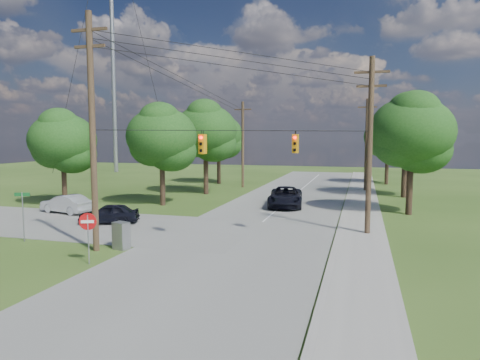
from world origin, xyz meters
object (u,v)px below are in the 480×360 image
(car_main_north, at_px, (285,197))
(control_cabinet, at_px, (121,236))
(pole_ne, at_px, (370,144))
(do_not_enter_sign, at_px, (88,227))
(pole_north_e, at_px, (366,144))
(pole_sw, at_px, (92,129))
(car_cross_silver, at_px, (66,204))
(pole_north_w, at_px, (243,144))
(car_cross_dark, at_px, (109,214))

(car_main_north, height_order, control_cabinet, car_main_north)
(pole_ne, relative_size, do_not_enter_sign, 4.39)
(pole_north_e, distance_m, control_cabinet, 31.85)
(pole_sw, distance_m, control_cabinet, 5.65)
(car_cross_silver, relative_size, do_not_enter_sign, 1.81)
(car_main_north, distance_m, do_not_enter_sign, 19.73)
(pole_north_e, xyz_separation_m, pole_north_w, (-13.90, 0.00, 0.00))
(pole_sw, distance_m, car_cross_dark, 8.96)
(do_not_enter_sign, bearing_deg, car_main_north, 51.03)
(pole_north_w, xyz_separation_m, control_cabinet, (1.50, -29.00, -4.41))
(car_cross_dark, height_order, car_main_north, car_main_north)
(pole_north_e, bearing_deg, control_cabinet, -113.15)
(pole_north_w, distance_m, car_cross_silver, 22.76)
(control_cabinet, bearing_deg, do_not_enter_sign, -73.92)
(pole_ne, distance_m, car_main_north, 12.08)
(pole_north_w, height_order, car_main_north, pole_north_w)
(pole_ne, xyz_separation_m, do_not_enter_sign, (-12.40, -9.77, -3.73))
(pole_ne, height_order, pole_north_w, pole_ne)
(car_main_north, relative_size, control_cabinet, 4.13)
(pole_ne, height_order, car_cross_dark, pole_ne)
(do_not_enter_sign, bearing_deg, pole_ne, 16.55)
(pole_ne, xyz_separation_m, control_cabinet, (-12.40, -7.00, -4.75))
(pole_north_w, height_order, control_cabinet, pole_north_w)
(car_main_north, bearing_deg, do_not_enter_sign, -114.76)
(pole_north_w, height_order, car_cross_silver, pole_north_w)
(pole_north_w, distance_m, car_cross_dark, 23.95)
(pole_sw, relative_size, do_not_enter_sign, 5.02)
(pole_north_e, bearing_deg, car_cross_dark, -125.69)
(pole_sw, xyz_separation_m, pole_north_w, (-0.40, 29.60, -1.10))
(do_not_enter_sign, bearing_deg, pole_sw, 95.25)
(pole_north_e, relative_size, car_cross_dark, 2.53)
(pole_sw, distance_m, pole_north_w, 29.62)
(car_cross_dark, height_order, control_cabinet, control_cabinet)
(car_cross_silver, xyz_separation_m, car_main_north, (15.74, 7.75, 0.11))
(pole_sw, distance_m, do_not_enter_sign, 5.10)
(car_cross_silver, bearing_deg, do_not_enter_sign, 54.36)
(control_cabinet, distance_m, do_not_enter_sign, 2.95)
(car_cross_dark, bearing_deg, pole_sw, 8.47)
(car_main_north, bearing_deg, car_cross_dark, -141.99)
(car_cross_dark, relative_size, control_cabinet, 2.76)
(pole_ne, distance_m, do_not_enter_sign, 16.22)
(car_main_north, bearing_deg, control_cabinet, -117.52)
(pole_north_e, height_order, do_not_enter_sign, pole_north_e)
(pole_sw, distance_m, pole_north_e, 32.55)
(pole_north_w, bearing_deg, pole_north_e, 0.00)
(pole_north_w, height_order, do_not_enter_sign, pole_north_w)
(car_main_north, height_order, do_not_enter_sign, do_not_enter_sign)
(pole_north_w, bearing_deg, pole_sw, -89.23)
(pole_north_e, xyz_separation_m, control_cabinet, (-12.40, -29.00, -4.41))
(pole_north_w, bearing_deg, car_cross_silver, -112.03)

